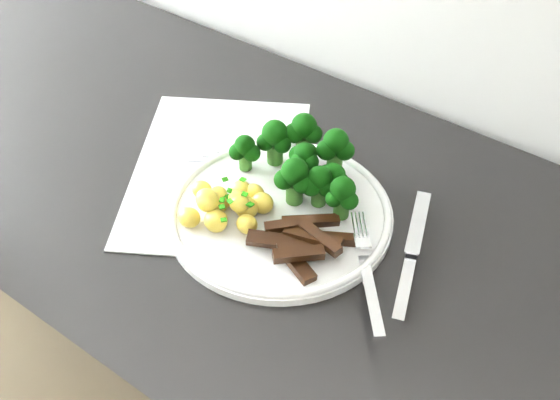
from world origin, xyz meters
TOP-DOWN VIEW (x-y plane):
  - recipe_paper at (-0.18, 1.70)m, footprint 0.36×0.39m
  - plate at (-0.06, 1.67)m, footprint 0.28×0.28m
  - broccoli at (-0.07, 1.74)m, footprint 0.19×0.12m
  - potatoes at (-0.11, 1.63)m, footprint 0.11×0.10m
  - beef_strips at (-0.01, 1.64)m, footprint 0.11×0.12m
  - fork at (0.08, 1.64)m, footprint 0.13×0.15m
  - knife at (0.11, 1.69)m, footprint 0.08×0.20m

SIDE VIEW (x-z plane):
  - recipe_paper at x=-0.18m, z-range 0.88..0.88m
  - plate at x=-0.06m, z-range 0.88..0.90m
  - knife at x=0.11m, z-range 0.88..0.90m
  - fork at x=0.08m, z-range 0.89..0.91m
  - beef_strips at x=-0.01m, z-range 0.89..0.92m
  - potatoes at x=-0.11m, z-range 0.89..0.93m
  - broccoli at x=-0.07m, z-range 0.89..0.97m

